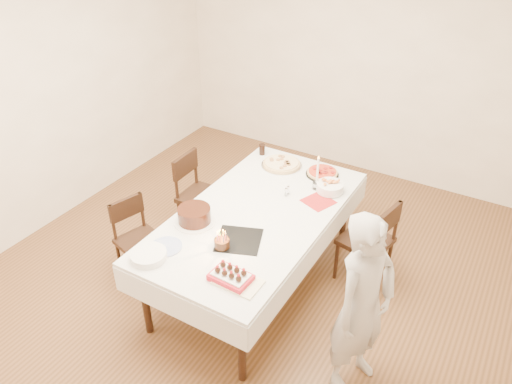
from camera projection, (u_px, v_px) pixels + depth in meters
The scene contains 22 objects.
floor at pixel (245, 281), 4.52m from camera, with size 5.00×5.00×0.00m, color #4F321B.
wall_back at pixel (360, 60), 5.60m from camera, with size 4.50×0.04×2.70m, color #F4E5CD.
wall_left at pixel (42, 93), 4.75m from camera, with size 0.04×5.00×2.70m, color #F4E5CD.
dining_table at pixel (256, 248), 4.32m from camera, with size 1.14×2.14×0.75m, color silver.
chair_right_savory at pixel (365, 241), 4.34m from camera, with size 0.43×0.43×0.84m, color black, non-canonical shape.
chair_left_savory at pixel (202, 197), 4.92m from camera, with size 0.44×0.44×0.86m, color black, non-canonical shape.
chair_left_dessert at pixel (140, 242), 4.39m from camera, with size 0.39×0.39×0.77m, color black, non-canonical shape.
person at pixel (362, 306), 3.29m from camera, with size 0.52×0.34×1.42m, color beige.
pizza_white at pixel (282, 164), 4.77m from camera, with size 0.39×0.39×0.04m, color beige.
pizza_pepperoni at pixel (322, 173), 4.63m from camera, with size 0.31×0.31×0.04m, color red.
red_placemat at pixel (318, 202), 4.26m from camera, with size 0.23×0.23×0.01m, color #B21E1E.
pasta_bowl at pixel (330, 187), 4.37m from camera, with size 0.24×0.24×0.08m, color white.
taper_candle at pixel (318, 172), 4.35m from camera, with size 0.07×0.07×0.33m, color white.
shaker_pair at pixel (286, 192), 4.32m from camera, with size 0.07×0.07×0.08m, color white, non-canonical shape.
cola_glass at pixel (262, 149), 4.95m from camera, with size 0.06×0.06×0.11m, color black.
layer_cake at pixel (194, 215), 3.98m from camera, with size 0.34×0.34×0.13m, color black.
cake_board at pixel (239, 240), 3.81m from camera, with size 0.33×0.33×0.01m, color black.
birthday_cake at pixel (222, 240), 3.70m from camera, with size 0.12×0.12×0.13m, color #3A210F.
strawberry_box at pixel (231, 276), 3.42m from camera, with size 0.28×0.19×0.07m, color #AD1321, non-canonical shape.
box_lid at pixel (238, 283), 3.42m from camera, with size 0.32×0.21×0.03m, color beige.
plate_stack at pixel (149, 255), 3.62m from camera, with size 0.27×0.27×0.06m, color white.
china_plate at pixel (166, 247), 3.74m from camera, with size 0.25×0.25×0.01m, color white.
Camera 1 is at (1.80, -2.85, 3.12)m, focal length 35.00 mm.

